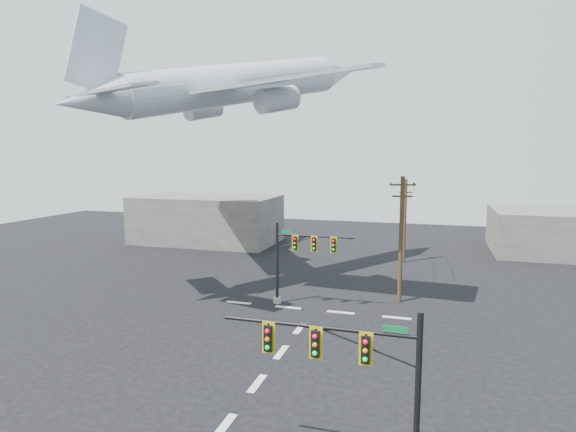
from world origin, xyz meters
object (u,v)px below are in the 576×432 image
(utility_pole_a, at_px, (401,237))
(utility_pole_b, at_px, (405,219))
(signal_mast_far, at_px, (296,259))
(signal_mast_near, at_px, (364,381))
(airliner, at_px, (238,85))

(utility_pole_a, height_order, utility_pole_b, utility_pole_a)
(signal_mast_far, distance_m, utility_pole_b, 18.84)
(signal_mast_near, bearing_deg, airliner, 121.51)
(utility_pole_a, bearing_deg, signal_mast_far, -168.65)
(signal_mast_far, height_order, airliner, airliner)
(signal_mast_near, xyz_separation_m, utility_pole_b, (-0.61, 35.64, 1.06))
(signal_mast_far, xyz_separation_m, utility_pole_a, (7.53, 3.12, 1.55))
(signal_mast_far, relative_size, utility_pole_b, 0.71)
(signal_mast_near, relative_size, utility_pole_b, 0.84)
(signal_mast_far, bearing_deg, utility_pole_a, 22.50)
(signal_mast_near, xyz_separation_m, signal_mast_far, (-7.65, 18.19, -0.01))
(airliner, bearing_deg, utility_pole_b, -17.03)
(signal_mast_far, height_order, utility_pole_a, utility_pole_a)
(utility_pole_b, bearing_deg, signal_mast_near, -112.05)
(signal_mast_near, xyz_separation_m, utility_pole_a, (-0.12, 21.31, 1.54))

